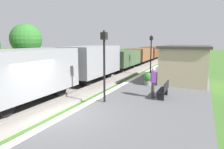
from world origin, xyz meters
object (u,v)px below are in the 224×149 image
object	(u,v)px
potted_planter	(148,79)
station_hut	(185,63)
bench_down_platform	(183,67)
person_waiting	(153,81)
lamp_post_near	(104,53)
lamp_post_far	(151,47)
freight_train	(119,59)
tree_trackside_far	(26,39)
bench_near_hut	(164,89)

from	to	relation	value
potted_planter	station_hut	bearing A→B (deg)	50.40
bench_down_platform	person_waiting	xyz separation A→B (m)	(-0.58, -11.08, 0.46)
station_hut	potted_planter	size ratio (longest dim) A/B	6.33
lamp_post_near	lamp_post_far	size ratio (longest dim) A/B	1.00
freight_train	tree_trackside_far	bearing A→B (deg)	-144.00
station_hut	lamp_post_near	bearing A→B (deg)	-113.36
lamp_post_near	bench_near_hut	bearing A→B (deg)	37.69
bench_near_hut	tree_trackside_far	distance (m)	14.06
station_hut	lamp_post_far	distance (m)	4.20
station_hut	bench_near_hut	size ratio (longest dim) A/B	3.87
bench_near_hut	lamp_post_far	bearing A→B (deg)	108.68
lamp_post_far	bench_down_platform	bearing A→B (deg)	48.05
person_waiting	tree_trackside_far	distance (m)	13.46
bench_near_hut	lamp_post_near	bearing A→B (deg)	-142.31
freight_train	lamp_post_far	xyz separation A→B (m)	(3.49, -0.44, 1.28)
person_waiting	lamp_post_near	size ratio (longest dim) A/B	0.46
person_waiting	tree_trackside_far	xyz separation A→B (m)	(-12.85, 3.27, 2.34)
potted_planter	lamp_post_near	distance (m)	5.43
station_hut	person_waiting	distance (m)	5.94
tree_trackside_far	potted_planter	bearing A→B (deg)	-1.06
freight_train	person_waiting	distance (m)	10.21
bench_down_platform	lamp_post_far	xyz separation A→B (m)	(-2.67, -2.97, 2.08)
station_hut	person_waiting	xyz separation A→B (m)	(-1.22, -5.80, -0.47)
bench_near_hut	potted_planter	xyz separation A→B (m)	(-1.64, 2.85, 0.00)
bench_down_platform	tree_trackside_far	distance (m)	15.79
lamp_post_far	station_hut	bearing A→B (deg)	-34.92
lamp_post_near	tree_trackside_far	size ratio (longest dim) A/B	0.74
bench_down_platform	station_hut	bearing A→B (deg)	-83.13
station_hut	person_waiting	size ratio (longest dim) A/B	3.39
bench_down_platform	lamp_post_near	world-z (taller)	lamp_post_near
tree_trackside_far	station_hut	bearing A→B (deg)	10.20
person_waiting	bench_down_platform	bearing A→B (deg)	-114.91
lamp_post_far	tree_trackside_far	bearing A→B (deg)	-155.77
tree_trackside_far	lamp_post_far	bearing A→B (deg)	24.23
bench_near_hut	freight_train	bearing A→B (deg)	126.45
potted_planter	tree_trackside_far	size ratio (longest dim) A/B	0.18
lamp_post_near	freight_train	bearing A→B (deg)	108.54
bench_near_hut	person_waiting	world-z (taller)	person_waiting
bench_near_hut	potted_planter	size ratio (longest dim) A/B	1.64
potted_planter	lamp_post_near	world-z (taller)	lamp_post_near
person_waiting	lamp_post_far	xyz separation A→B (m)	(-2.09, 8.11, 1.62)
person_waiting	lamp_post_far	size ratio (longest dim) A/B	0.46
potted_planter	tree_trackside_far	xyz separation A→B (m)	(-11.79, 0.22, 2.80)
bench_down_platform	person_waiting	bearing A→B (deg)	-93.00
bench_down_platform	potted_planter	xyz separation A→B (m)	(-1.64, -8.03, 0.00)
bench_down_platform	potted_planter	size ratio (longest dim) A/B	1.64
lamp_post_far	lamp_post_near	bearing A→B (deg)	-90.00
bench_near_hut	lamp_post_far	distance (m)	8.60
potted_planter	tree_trackside_far	bearing A→B (deg)	178.94
bench_down_platform	potted_planter	distance (m)	8.20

